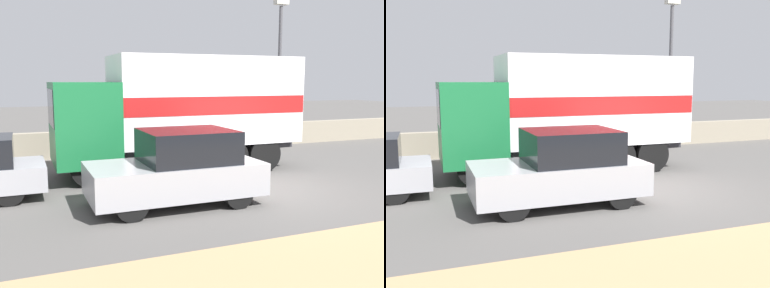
% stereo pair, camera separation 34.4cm
% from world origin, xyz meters
% --- Properties ---
extents(ground_plane, '(80.00, 80.00, 0.00)m').
position_xyz_m(ground_plane, '(0.00, 0.00, 0.00)').
color(ground_plane, '#514F4C').
extents(stone_wall_backdrop, '(60.00, 0.35, 0.97)m').
position_xyz_m(stone_wall_backdrop, '(0.00, 6.62, 0.48)').
color(stone_wall_backdrop, gray).
rests_on(stone_wall_backdrop, ground_plane).
extents(street_lamp, '(0.56, 0.28, 5.94)m').
position_xyz_m(street_lamp, '(4.13, 5.48, 3.50)').
color(street_lamp, '#4C4C51').
rests_on(street_lamp, ground_plane).
extents(box_truck, '(7.45, 2.44, 3.52)m').
position_xyz_m(box_truck, '(-0.93, 2.94, 1.98)').
color(box_truck, '#196B38').
rests_on(box_truck, ground_plane).
extents(car_hatchback, '(3.87, 1.89, 1.70)m').
position_xyz_m(car_hatchback, '(-2.36, -0.40, 0.82)').
color(car_hatchback, '#9E9EA3').
rests_on(car_hatchback, ground_plane).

